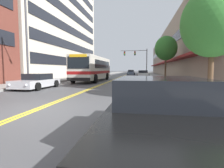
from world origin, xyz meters
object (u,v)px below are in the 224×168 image
(car_silver_parked_left_mid, at_px, (37,82))
(traffic_signal_mast, at_px, (137,57))
(car_white_parked_right_mid, at_px, (143,74))
(street_lamp_left_near, at_px, (31,32))
(car_black_parked_right_foreground, at_px, (160,116))
(car_slate_blue_moving_lead, at_px, (131,73))
(street_tree_right_mid, at_px, (166,48))
(city_bus, at_px, (93,68))
(street_tree_right_near, at_px, (213,23))

(car_silver_parked_left_mid, relative_size, traffic_signal_mast, 0.75)
(car_white_parked_right_mid, distance_m, street_lamp_left_near, 22.44)
(car_black_parked_right_foreground, height_order, street_lamp_left_near, street_lamp_left_near)
(car_silver_parked_left_mid, distance_m, car_white_parked_right_mid, 22.20)
(car_silver_parked_left_mid, height_order, car_slate_blue_moving_lead, car_slate_blue_moving_lead)
(car_white_parked_right_mid, distance_m, street_tree_right_mid, 11.85)
(car_silver_parked_left_mid, bearing_deg, street_lamp_left_near, 148.68)
(car_silver_parked_left_mid, bearing_deg, city_bus, 78.19)
(car_silver_parked_left_mid, relative_size, car_slate_blue_moving_lead, 1.09)
(street_tree_right_near, bearing_deg, car_white_parked_right_mid, 96.67)
(city_bus, xyz_separation_m, street_tree_right_mid, (9.17, -0.15, 2.32))
(traffic_signal_mast, relative_size, street_tree_right_mid, 1.12)
(car_silver_parked_left_mid, distance_m, car_slate_blue_moving_lead, 35.42)
(city_bus, distance_m, street_tree_right_near, 16.55)
(car_silver_parked_left_mid, xyz_separation_m, car_black_parked_right_foreground, (8.58, -9.36, 0.08))
(traffic_signal_mast, xyz_separation_m, street_tree_right_near, (4.03, -30.78, -0.66))
(car_black_parked_right_foreground, distance_m, street_lamp_left_near, 13.96)
(car_white_parked_right_mid, height_order, traffic_signal_mast, traffic_signal_mast)
(traffic_signal_mast, height_order, street_tree_right_near, traffic_signal_mast)
(car_white_parked_right_mid, relative_size, car_slate_blue_moving_lead, 1.07)
(car_white_parked_right_mid, bearing_deg, city_bus, -121.25)
(city_bus, relative_size, car_black_parked_right_foreground, 2.29)
(car_white_parked_right_mid, height_order, street_tree_right_mid, street_tree_right_mid)
(street_lamp_left_near, relative_size, street_tree_right_near, 1.47)
(car_black_parked_right_foreground, relative_size, street_lamp_left_near, 0.64)
(car_slate_blue_moving_lead, bearing_deg, car_silver_parked_left_mid, -99.07)
(car_black_parked_right_foreground, height_order, car_white_parked_right_mid, car_black_parked_right_foreground)
(street_lamp_left_near, distance_m, street_tree_right_near, 12.84)
(car_white_parked_right_mid, xyz_separation_m, street_tree_right_near, (2.85, -24.33, 3.03))
(street_lamp_left_near, distance_m, street_tree_right_mid, 14.87)
(street_tree_right_mid, bearing_deg, city_bus, 179.03)
(car_silver_parked_left_mid, distance_m, car_black_parked_right_foreground, 12.70)
(car_silver_parked_left_mid, relative_size, street_lamp_left_near, 0.61)
(car_slate_blue_moving_lead, relative_size, traffic_signal_mast, 0.69)
(street_tree_right_near, bearing_deg, car_black_parked_right_foreground, -117.65)
(street_lamp_left_near, bearing_deg, car_slate_blue_moving_lead, 79.83)
(car_silver_parked_left_mid, xyz_separation_m, car_white_parked_right_mid, (8.61, 20.46, 0.08))
(car_slate_blue_moving_lead, xyz_separation_m, street_lamp_left_near, (-6.21, -34.60, 3.90))
(car_silver_parked_left_mid, height_order, street_tree_right_mid, street_tree_right_mid)
(car_white_parked_right_mid, distance_m, street_tree_right_near, 24.69)
(street_tree_right_near, distance_m, street_tree_right_mid, 13.30)
(car_white_parked_right_mid, bearing_deg, street_lamp_left_near, -114.69)
(street_tree_right_mid, bearing_deg, car_white_parked_right_mid, 103.06)
(traffic_signal_mast, distance_m, street_tree_right_mid, 17.88)
(street_tree_right_mid, bearing_deg, street_tree_right_near, -88.78)
(car_slate_blue_moving_lead, distance_m, street_tree_right_near, 39.41)
(street_tree_right_near, relative_size, street_tree_right_mid, 0.95)
(car_slate_blue_moving_lead, bearing_deg, street_lamp_left_near, -100.17)
(car_black_parked_right_foreground, relative_size, street_tree_right_mid, 0.89)
(car_white_parked_right_mid, distance_m, car_slate_blue_moving_lead, 14.83)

